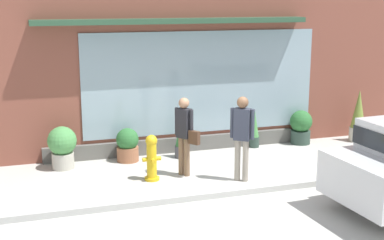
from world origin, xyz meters
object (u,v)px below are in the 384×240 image
at_px(fire_hydrant, 152,157).
at_px(potted_plant_by_entrance, 255,130).
at_px(pedestrian_passerby, 242,131).
at_px(potted_plant_trailing_edge, 358,117).
at_px(pedestrian_with_handbag, 185,131).
at_px(potted_plant_near_hydrant, 62,146).
at_px(potted_plant_window_center, 128,145).
at_px(potted_plant_low_front, 182,135).
at_px(potted_plant_doorstep, 301,126).

distance_m(fire_hydrant, potted_plant_by_entrance, 3.48).
height_order(pedestrian_passerby, potted_plant_trailing_edge, pedestrian_passerby).
bearing_deg(pedestrian_with_handbag, pedestrian_passerby, 21.71).
height_order(fire_hydrant, potted_plant_near_hydrant, fire_hydrant).
height_order(potted_plant_near_hydrant, potted_plant_window_center, potted_plant_near_hydrant).
bearing_deg(potted_plant_by_entrance, potted_plant_low_front, -171.50).
bearing_deg(potted_plant_low_front, potted_plant_window_center, 175.04).
bearing_deg(potted_plant_low_front, potted_plant_by_entrance, 8.50).
bearing_deg(pedestrian_passerby, fire_hydrant, 18.91).
distance_m(pedestrian_passerby, potted_plant_by_entrance, 2.69).
bearing_deg(potted_plant_trailing_edge, potted_plant_window_center, 179.02).
relative_size(potted_plant_low_front, potted_plant_trailing_edge, 0.84).
bearing_deg(potted_plant_near_hydrant, potted_plant_window_center, 4.31).
distance_m(potted_plant_near_hydrant, potted_plant_window_center, 1.48).
distance_m(fire_hydrant, pedestrian_with_handbag, 0.89).
distance_m(fire_hydrant, potted_plant_window_center, 1.49).
bearing_deg(pedestrian_with_handbag, potted_plant_doorstep, 78.91).
xyz_separation_m(potted_plant_by_entrance, potted_plant_doorstep, (1.29, -0.05, 0.01)).
xyz_separation_m(potted_plant_low_front, potted_plant_trailing_edge, (4.82, 0.01, 0.11)).
height_order(pedestrian_passerby, potted_plant_low_front, pedestrian_passerby).
bearing_deg(potted_plant_by_entrance, potted_plant_window_center, -176.72).
height_order(potted_plant_by_entrance, potted_plant_near_hydrant, potted_plant_near_hydrant).
xyz_separation_m(potted_plant_trailing_edge, potted_plant_doorstep, (-1.54, 0.25, -0.20)).
height_order(pedestrian_passerby, potted_plant_doorstep, pedestrian_passerby).
distance_m(potted_plant_low_front, potted_plant_by_entrance, 2.02).
bearing_deg(pedestrian_passerby, potted_plant_trailing_edge, -116.53).
bearing_deg(potted_plant_trailing_edge, potted_plant_low_front, -179.93).
height_order(potted_plant_doorstep, potted_plant_near_hydrant, potted_plant_near_hydrant).
height_order(potted_plant_doorstep, potted_plant_window_center, potted_plant_doorstep).
bearing_deg(potted_plant_by_entrance, potted_plant_doorstep, -2.11).
bearing_deg(potted_plant_near_hydrant, potted_plant_trailing_edge, 0.05).
bearing_deg(potted_plant_trailing_edge, potted_plant_by_entrance, 174.08).
distance_m(pedestrian_with_handbag, potted_plant_window_center, 1.78).
relative_size(pedestrian_with_handbag, potted_plant_trailing_edge, 1.23).
height_order(pedestrian_with_handbag, potted_plant_low_front, pedestrian_with_handbag).
relative_size(pedestrian_with_handbag, potted_plant_near_hydrant, 1.76).
relative_size(fire_hydrant, potted_plant_trailing_edge, 0.71).
relative_size(potted_plant_low_front, potted_plant_window_center, 1.47).
bearing_deg(pedestrian_with_handbag, potted_plant_low_front, 131.69).
bearing_deg(pedestrian_with_handbag, potted_plant_by_entrance, 90.09).
bearing_deg(potted_plant_by_entrance, fire_hydrant, -151.64).
xyz_separation_m(potted_plant_low_front, potted_plant_window_center, (-1.28, 0.11, -0.16)).
relative_size(fire_hydrant, potted_plant_by_entrance, 1.04).
bearing_deg(potted_plant_trailing_edge, pedestrian_with_handbag, -166.01).
bearing_deg(potted_plant_near_hydrant, potted_plant_by_entrance, 3.60).
bearing_deg(potted_plant_doorstep, potted_plant_by_entrance, 177.89).
bearing_deg(potted_plant_window_center, pedestrian_passerby, -46.58).
bearing_deg(potted_plant_near_hydrant, pedestrian_with_handbag, -27.76).
relative_size(potted_plant_by_entrance, potted_plant_trailing_edge, 0.68).
xyz_separation_m(potted_plant_by_entrance, potted_plant_trailing_edge, (2.82, -0.29, 0.21)).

